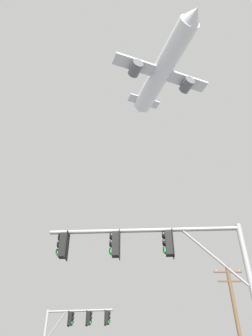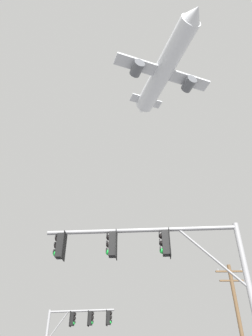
% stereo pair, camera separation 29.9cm
% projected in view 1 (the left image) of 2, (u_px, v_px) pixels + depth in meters
% --- Properties ---
extents(signal_pole_near, '(7.16, 0.70, 6.54)m').
position_uv_depth(signal_pole_near, '(167.00, 265.00, 10.67)').
color(signal_pole_near, gray).
rests_on(signal_pole_near, ground).
extents(signal_pole_far, '(5.02, 1.01, 6.17)m').
position_uv_depth(signal_pole_far, '(72.00, 330.00, 21.97)').
color(signal_pole_far, gray).
rests_on(signal_pole_far, ground).
extents(utility_pole, '(2.20, 0.28, 9.25)m').
position_uv_depth(utility_pole, '(239.00, 326.00, 21.70)').
color(utility_pole, brown).
rests_on(utility_pole, ground).
extents(airplane, '(17.87, 23.14, 6.47)m').
position_uv_depth(airplane, '(163.00, 69.00, 55.00)').
color(airplane, white).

